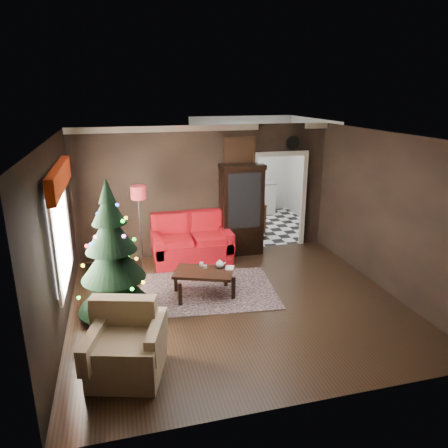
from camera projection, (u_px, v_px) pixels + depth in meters
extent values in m
plane|color=black|center=(237.00, 304.00, 7.14)|extent=(5.50, 5.50, 0.00)
plane|color=white|center=(239.00, 137.00, 6.29)|extent=(5.50, 5.50, 0.00)
plane|color=black|center=(205.00, 191.00, 9.02)|extent=(5.50, 0.00, 5.50)
plane|color=black|center=(305.00, 296.00, 4.41)|extent=(5.50, 0.00, 5.50)
plane|color=black|center=(56.00, 240.00, 6.06)|extent=(0.00, 5.50, 5.50)
plane|color=black|center=(388.00, 214.00, 7.38)|extent=(0.00, 5.50, 5.50)
cube|color=white|center=(60.00, 232.00, 6.24)|extent=(0.05, 1.60, 1.40)
cube|color=#9A280A|center=(59.00, 178.00, 6.01)|extent=(0.12, 2.10, 0.35)
plane|color=white|center=(256.00, 226.00, 11.24)|extent=(3.00, 3.00, 0.00)
cube|color=white|center=(241.00, 155.00, 12.06)|extent=(0.70, 0.06, 0.70)
cube|color=#4A3D45|center=(208.00, 290.00, 7.60)|extent=(2.59, 2.01, 0.01)
cylinder|color=white|center=(201.00, 264.00, 7.51)|extent=(0.08, 0.08, 0.06)
cylinder|color=white|center=(205.00, 267.00, 7.41)|extent=(0.07, 0.07, 0.05)
imported|color=#807052|center=(226.00, 263.00, 7.39)|extent=(0.14, 0.07, 0.20)
cylinder|color=white|center=(292.00, 143.00, 9.15)|extent=(0.32, 0.32, 0.06)
cube|color=#B06A3A|center=(240.00, 151.00, 8.91)|extent=(0.62, 0.05, 0.52)
cube|color=white|center=(243.00, 199.00, 12.21)|extent=(1.80, 0.60, 0.90)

